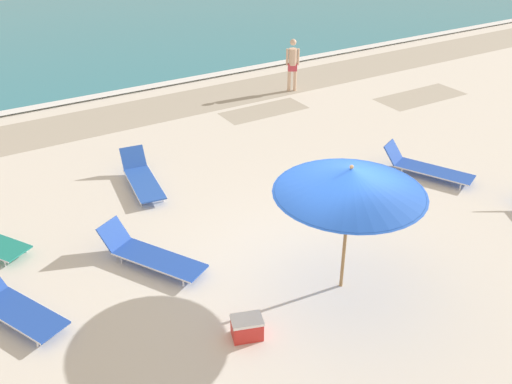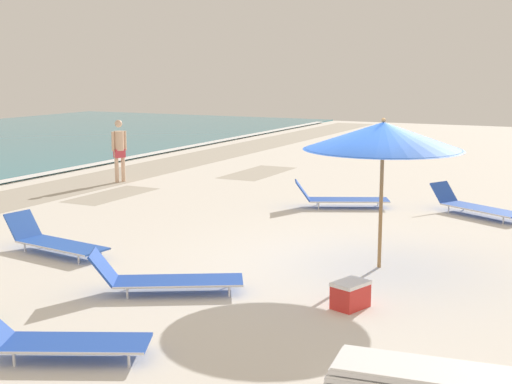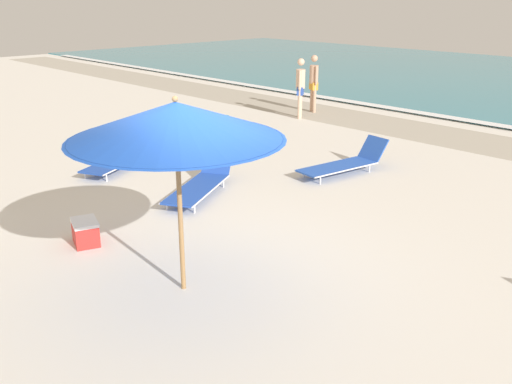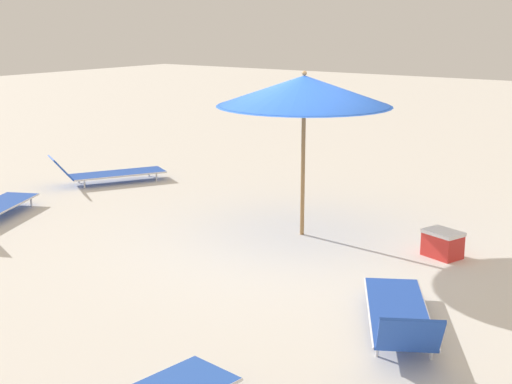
{
  "view_description": "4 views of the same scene",
  "coord_description": "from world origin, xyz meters",
  "px_view_note": "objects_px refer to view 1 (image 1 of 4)",
  "views": [
    {
      "loc": [
        -5.49,
        -6.81,
        6.54
      ],
      "look_at": [
        -0.45,
        1.46,
        1.08
      ],
      "focal_mm": 40.0,
      "sensor_mm": 36.0,
      "label": 1
    },
    {
      "loc": [
        -10.92,
        -3.85,
        3.24
      ],
      "look_at": [
        -0.01,
        1.57,
        1.09
      ],
      "focal_mm": 50.0,
      "sensor_mm": 36.0,
      "label": 2
    },
    {
      "loc": [
        5.36,
        -4.4,
        3.53
      ],
      "look_at": [
        -0.27,
        0.95,
        0.83
      ],
      "focal_mm": 40.0,
      "sensor_mm": 36.0,
      "label": 3
    },
    {
      "loc": [
        -5.36,
        8.12,
        3.17
      ],
      "look_at": [
        -0.23,
        0.97,
        1.02
      ],
      "focal_mm": 50.0,
      "sensor_mm": 36.0,
      "label": 4
    }
  ],
  "objects_px": {
    "sun_lounger_mid_beach_solo": "(150,254)",
    "sun_lounger_beside_umbrella": "(142,178)",
    "sun_lounger_under_umbrella": "(15,307)",
    "cooler_box": "(247,328)",
    "sun_lounger_near_water_right": "(426,167)",
    "beach_umbrella": "(350,181)",
    "beachgoer_shoreline_child": "(293,62)"
  },
  "relations": [
    {
      "from": "sun_lounger_beside_umbrella",
      "to": "sun_lounger_mid_beach_solo",
      "type": "bearing_deg",
      "value": -101.09
    },
    {
      "from": "beach_umbrella",
      "to": "beachgoer_shoreline_child",
      "type": "xyz_separation_m",
      "value": [
        5.22,
        9.17,
        -1.15
      ]
    },
    {
      "from": "beach_umbrella",
      "to": "cooler_box",
      "type": "relative_size",
      "value": 4.36
    },
    {
      "from": "cooler_box",
      "to": "sun_lounger_mid_beach_solo",
      "type": "bearing_deg",
      "value": -59.05
    },
    {
      "from": "sun_lounger_near_water_right",
      "to": "beachgoer_shoreline_child",
      "type": "height_order",
      "value": "beachgoer_shoreline_child"
    },
    {
      "from": "beach_umbrella",
      "to": "sun_lounger_near_water_right",
      "type": "distance_m",
      "value": 5.41
    },
    {
      "from": "sun_lounger_beside_umbrella",
      "to": "sun_lounger_near_water_right",
      "type": "height_order",
      "value": "sun_lounger_beside_umbrella"
    },
    {
      "from": "sun_lounger_beside_umbrella",
      "to": "beachgoer_shoreline_child",
      "type": "xyz_separation_m",
      "value": [
        6.89,
        3.77,
        0.78
      ]
    },
    {
      "from": "beach_umbrella",
      "to": "sun_lounger_under_umbrella",
      "type": "relative_size",
      "value": 1.22
    },
    {
      "from": "sun_lounger_beside_umbrella",
      "to": "sun_lounger_near_water_right",
      "type": "bearing_deg",
      "value": -19.0
    },
    {
      "from": "beachgoer_shoreline_child",
      "to": "sun_lounger_near_water_right",
      "type": "bearing_deg",
      "value": 112.29
    },
    {
      "from": "beach_umbrella",
      "to": "cooler_box",
      "type": "distance_m",
      "value": 2.89
    },
    {
      "from": "beach_umbrella",
      "to": "beachgoer_shoreline_child",
      "type": "distance_m",
      "value": 10.61
    },
    {
      "from": "sun_lounger_under_umbrella",
      "to": "sun_lounger_mid_beach_solo",
      "type": "height_order",
      "value": "sun_lounger_mid_beach_solo"
    },
    {
      "from": "sun_lounger_mid_beach_solo",
      "to": "cooler_box",
      "type": "distance_m",
      "value": 2.7
    },
    {
      "from": "sun_lounger_beside_umbrella",
      "to": "beachgoer_shoreline_child",
      "type": "height_order",
      "value": "beachgoer_shoreline_child"
    },
    {
      "from": "beach_umbrella",
      "to": "sun_lounger_mid_beach_solo",
      "type": "bearing_deg",
      "value": 138.09
    },
    {
      "from": "beach_umbrella",
      "to": "sun_lounger_mid_beach_solo",
      "type": "relative_size",
      "value": 1.16
    },
    {
      "from": "beach_umbrella",
      "to": "sun_lounger_near_water_right",
      "type": "bearing_deg",
      "value": 27.24
    },
    {
      "from": "sun_lounger_near_water_right",
      "to": "sun_lounger_under_umbrella",
      "type": "bearing_deg",
      "value": 155.37
    },
    {
      "from": "beach_umbrella",
      "to": "sun_lounger_beside_umbrella",
      "type": "bearing_deg",
      "value": 107.2
    },
    {
      "from": "sun_lounger_under_umbrella",
      "to": "sun_lounger_mid_beach_solo",
      "type": "bearing_deg",
      "value": -20.11
    },
    {
      "from": "sun_lounger_under_umbrella",
      "to": "sun_lounger_beside_umbrella",
      "type": "height_order",
      "value": "sun_lounger_beside_umbrella"
    },
    {
      "from": "sun_lounger_mid_beach_solo",
      "to": "sun_lounger_beside_umbrella",
      "type": "bearing_deg",
      "value": 41.67
    },
    {
      "from": "sun_lounger_beside_umbrella",
      "to": "sun_lounger_near_water_right",
      "type": "relative_size",
      "value": 0.97
    },
    {
      "from": "beach_umbrella",
      "to": "sun_lounger_mid_beach_solo",
      "type": "distance_m",
      "value": 4.09
    },
    {
      "from": "beach_umbrella",
      "to": "sun_lounger_beside_umbrella",
      "type": "height_order",
      "value": "beach_umbrella"
    },
    {
      "from": "sun_lounger_near_water_right",
      "to": "beachgoer_shoreline_child",
      "type": "xyz_separation_m",
      "value": [
        0.73,
        6.86,
        0.78
      ]
    },
    {
      "from": "sun_lounger_under_umbrella",
      "to": "sun_lounger_beside_umbrella",
      "type": "distance_m",
      "value": 4.76
    },
    {
      "from": "sun_lounger_mid_beach_solo",
      "to": "beachgoer_shoreline_child",
      "type": "distance_m",
      "value": 10.43
    },
    {
      "from": "sun_lounger_mid_beach_solo",
      "to": "beach_umbrella",
      "type": "bearing_deg",
      "value": -71.52
    },
    {
      "from": "sun_lounger_under_umbrella",
      "to": "beach_umbrella",
      "type": "bearing_deg",
      "value": -48.17
    }
  ]
}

